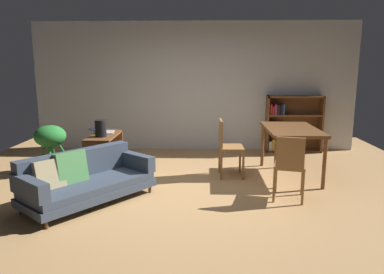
{
  "coord_description": "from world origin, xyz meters",
  "views": [
    {
      "loc": [
        0.22,
        -5.05,
        1.8
      ],
      "look_at": [
        0.05,
        -0.0,
        0.79
      ],
      "focal_mm": 33.8,
      "sensor_mm": 36.0,
      "label": 1
    }
  ],
  "objects_px": {
    "fabric_couch": "(84,179)",
    "dining_table": "(291,133)",
    "media_console": "(105,152)",
    "dining_chair_far": "(290,164)",
    "open_laptop": "(103,131)",
    "potted_floor_plant": "(51,143)",
    "bookshelf": "(289,124)",
    "desk_speaker": "(101,128)",
    "dining_chair_near": "(227,144)"
  },
  "relations": [
    {
      "from": "dining_chair_far",
      "to": "bookshelf",
      "type": "relative_size",
      "value": 0.76
    },
    {
      "from": "fabric_couch",
      "to": "bookshelf",
      "type": "height_order",
      "value": "bookshelf"
    },
    {
      "from": "media_console",
      "to": "dining_chair_far",
      "type": "height_order",
      "value": "dining_chair_far"
    },
    {
      "from": "media_console",
      "to": "desk_speaker",
      "type": "relative_size",
      "value": 3.67
    },
    {
      "from": "media_console",
      "to": "bookshelf",
      "type": "xyz_separation_m",
      "value": [
        3.53,
        1.52,
        0.27
      ]
    },
    {
      "from": "fabric_couch",
      "to": "dining_table",
      "type": "height_order",
      "value": "dining_table"
    },
    {
      "from": "dining_table",
      "to": "bookshelf",
      "type": "height_order",
      "value": "bookshelf"
    },
    {
      "from": "dining_table",
      "to": "bookshelf",
      "type": "bearing_deg",
      "value": 77.78
    },
    {
      "from": "media_console",
      "to": "bookshelf",
      "type": "distance_m",
      "value": 3.85
    },
    {
      "from": "dining_chair_far",
      "to": "dining_table",
      "type": "bearing_deg",
      "value": 76.34
    },
    {
      "from": "fabric_couch",
      "to": "dining_chair_far",
      "type": "relative_size",
      "value": 2.03
    },
    {
      "from": "open_laptop",
      "to": "potted_floor_plant",
      "type": "xyz_separation_m",
      "value": [
        -0.8,
        -0.37,
        -0.14
      ]
    },
    {
      "from": "desk_speaker",
      "to": "bookshelf",
      "type": "height_order",
      "value": "bookshelf"
    },
    {
      "from": "open_laptop",
      "to": "desk_speaker",
      "type": "height_order",
      "value": "desk_speaker"
    },
    {
      "from": "fabric_couch",
      "to": "desk_speaker",
      "type": "xyz_separation_m",
      "value": [
        -0.13,
        1.33,
        0.45
      ]
    },
    {
      "from": "fabric_couch",
      "to": "potted_floor_plant",
      "type": "height_order",
      "value": "potted_floor_plant"
    },
    {
      "from": "open_laptop",
      "to": "dining_chair_far",
      "type": "relative_size",
      "value": 0.5
    },
    {
      "from": "desk_speaker",
      "to": "open_laptop",
      "type": "bearing_deg",
      "value": 99.88
    },
    {
      "from": "dining_table",
      "to": "dining_chair_far",
      "type": "distance_m",
      "value": 1.14
    },
    {
      "from": "media_console",
      "to": "dining_chair_near",
      "type": "bearing_deg",
      "value": -8.61
    },
    {
      "from": "media_console",
      "to": "dining_chair_far",
      "type": "xyz_separation_m",
      "value": [
        2.88,
        -1.38,
        0.2
      ]
    },
    {
      "from": "dining_chair_near",
      "to": "bookshelf",
      "type": "bearing_deg",
      "value": 52.15
    },
    {
      "from": "potted_floor_plant",
      "to": "bookshelf",
      "type": "distance_m",
      "value": 4.71
    },
    {
      "from": "desk_speaker",
      "to": "dining_chair_near",
      "type": "distance_m",
      "value": 2.12
    },
    {
      "from": "dining_chair_far",
      "to": "open_laptop",
      "type": "bearing_deg",
      "value": 152.02
    },
    {
      "from": "fabric_couch",
      "to": "bookshelf",
      "type": "relative_size",
      "value": 1.54
    },
    {
      "from": "fabric_couch",
      "to": "desk_speaker",
      "type": "distance_m",
      "value": 1.41
    },
    {
      "from": "fabric_couch",
      "to": "dining_table",
      "type": "bearing_deg",
      "value": 22.29
    },
    {
      "from": "desk_speaker",
      "to": "dining_chair_far",
      "type": "height_order",
      "value": "desk_speaker"
    },
    {
      "from": "dining_table",
      "to": "dining_chair_near",
      "type": "relative_size",
      "value": 1.42
    },
    {
      "from": "potted_floor_plant",
      "to": "dining_table",
      "type": "distance_m",
      "value": 4.01
    },
    {
      "from": "media_console",
      "to": "desk_speaker",
      "type": "xyz_separation_m",
      "value": [
        0.01,
        -0.19,
        0.46
      ]
    },
    {
      "from": "fabric_couch",
      "to": "media_console",
      "type": "bearing_deg",
      "value": 95.25
    },
    {
      "from": "dining_table",
      "to": "open_laptop",
      "type": "bearing_deg",
      "value": 171.64
    },
    {
      "from": "media_console",
      "to": "open_laptop",
      "type": "xyz_separation_m",
      "value": [
        -0.06,
        0.18,
        0.34
      ]
    },
    {
      "from": "media_console",
      "to": "potted_floor_plant",
      "type": "distance_m",
      "value": 0.9
    },
    {
      "from": "fabric_couch",
      "to": "open_laptop",
      "type": "distance_m",
      "value": 1.75
    },
    {
      "from": "dining_table",
      "to": "dining_chair_far",
      "type": "height_order",
      "value": "dining_chair_far"
    },
    {
      "from": "dining_chair_near",
      "to": "dining_chair_far",
      "type": "bearing_deg",
      "value": -53.99
    },
    {
      "from": "open_laptop",
      "to": "dining_chair_far",
      "type": "height_order",
      "value": "dining_chair_far"
    },
    {
      "from": "potted_floor_plant",
      "to": "bookshelf",
      "type": "relative_size",
      "value": 0.69
    },
    {
      "from": "desk_speaker",
      "to": "dining_table",
      "type": "bearing_deg",
      "value": -1.82
    },
    {
      "from": "desk_speaker",
      "to": "fabric_couch",
      "type": "bearing_deg",
      "value": -84.32
    },
    {
      "from": "media_console",
      "to": "potted_floor_plant",
      "type": "relative_size",
      "value": 1.27
    },
    {
      "from": "dining_chair_near",
      "to": "open_laptop",
      "type": "bearing_deg",
      "value": 166.99
    },
    {
      "from": "potted_floor_plant",
      "to": "dining_chair_far",
      "type": "relative_size",
      "value": 0.91
    },
    {
      "from": "dining_table",
      "to": "dining_chair_near",
      "type": "height_order",
      "value": "dining_chair_near"
    },
    {
      "from": "desk_speaker",
      "to": "dining_table",
      "type": "relative_size",
      "value": 0.21
    },
    {
      "from": "open_laptop",
      "to": "dining_table",
      "type": "bearing_deg",
      "value": -8.36
    },
    {
      "from": "fabric_couch",
      "to": "media_console",
      "type": "distance_m",
      "value": 1.53
    }
  ]
}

